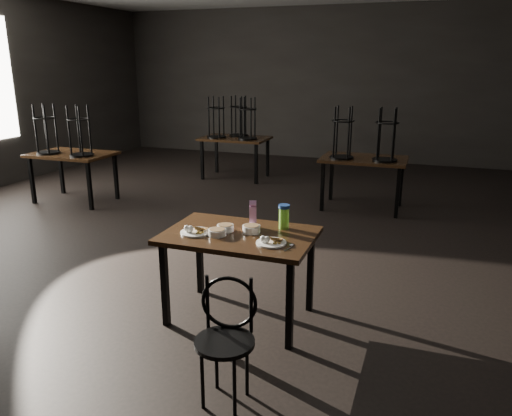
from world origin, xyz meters
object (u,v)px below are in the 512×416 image
at_px(main_table, 239,242).
at_px(bentwood_chair, 226,330).
at_px(water_bottle, 284,216).
at_px(juice_carton, 253,215).

bearing_deg(main_table, bentwood_chair, -73.19).
bearing_deg(main_table, water_bottle, 37.17).
distance_m(main_table, bentwood_chair, 1.05).
xyz_separation_m(juice_carton, bentwood_chair, (0.24, -1.15, -0.39)).
bearing_deg(water_bottle, juice_carton, -166.62).
distance_m(water_bottle, bentwood_chair, 1.27).
xyz_separation_m(water_bottle, bentwood_chair, (-0.01, -1.21, -0.39)).
distance_m(main_table, water_bottle, 0.42).
bearing_deg(water_bottle, main_table, -142.83).
height_order(water_bottle, bentwood_chair, water_bottle).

